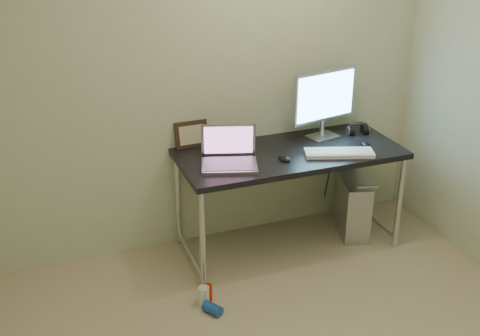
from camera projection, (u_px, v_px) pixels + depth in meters
The scene contains 16 objects.
wall_back at pixel (190, 76), 4.03m from camera, with size 3.50×0.02×2.50m, color beige.
desk at pixel (290, 162), 4.17m from camera, with size 1.55×0.68×0.75m.
tower_computer at pixel (352, 206), 4.53m from camera, with size 0.29×0.46×0.47m.
cable_a at pixel (330, 170), 4.68m from camera, with size 0.01×0.01×0.70m, color black.
cable_b at pixel (341, 172), 4.70m from camera, with size 0.01×0.01×0.72m, color black.
can_red at pixel (207, 294), 3.79m from camera, with size 0.07×0.07×0.13m, color red.
can_white at pixel (204, 296), 3.76m from camera, with size 0.07×0.07×0.13m, color silver.
can_blue at pixel (213, 309), 3.70m from camera, with size 0.07×0.07×0.12m, color #1A4AA3.
laptop at pixel (229, 155), 3.92m from camera, with size 0.43×0.39×0.25m.
monitor at pixel (325, 99), 4.25m from camera, with size 0.53×0.20×0.50m.
keyboard at pixel (339, 153), 4.07m from camera, with size 0.46×0.15×0.03m, color white.
mouse_right at pixel (366, 144), 4.21m from camera, with size 0.06×0.10×0.03m, color black.
mouse_left at pixel (284, 158), 3.99m from camera, with size 0.06×0.10×0.03m, color black.
headphones at pixel (358, 130), 4.43m from camera, with size 0.16×0.10×0.10m.
picture_frame at pixel (191, 134), 4.17m from camera, with size 0.23×0.03×0.19m, color black.
webcam at pixel (216, 132), 4.22m from camera, with size 0.05×0.04×0.12m.
Camera 1 is at (-1.06, -2.04, 2.35)m, focal length 45.00 mm.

